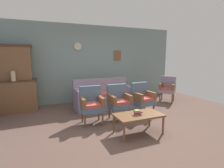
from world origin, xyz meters
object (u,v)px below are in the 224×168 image
object	(u,v)px
armchair_near_cabinet	(142,97)
wingback_chair_by_fireplace	(167,88)
armchair_row_middle	(92,103)
coffee_table	(138,116)
book_stack_on_table	(138,112)
vase_on_cabinet	(13,76)
side_cabinet	(17,96)
floral_couch	(103,97)
armchair_by_doorway	(119,100)

from	to	relation	value
armchair_near_cabinet	wingback_chair_by_fireplace	size ratio (longest dim) A/B	1.00
armchair_row_middle	coffee_table	distance (m)	1.21
armchair_near_cabinet	wingback_chair_by_fireplace	world-z (taller)	same
book_stack_on_table	coffee_table	bearing A→B (deg)	32.66
vase_on_cabinet	side_cabinet	bearing A→B (deg)	80.75
vase_on_cabinet	wingback_chair_by_fireplace	world-z (taller)	vase_on_cabinet
armchair_near_cabinet	book_stack_on_table	bearing A→B (deg)	-127.14
side_cabinet	wingback_chair_by_fireplace	size ratio (longest dim) A/B	1.28
side_cabinet	book_stack_on_table	bearing A→B (deg)	-47.80
armchair_near_cabinet	coffee_table	size ratio (longest dim) A/B	0.90
book_stack_on_table	vase_on_cabinet	bearing A→B (deg)	134.46
armchair_near_cabinet	wingback_chair_by_fireplace	bearing A→B (deg)	29.20
floral_couch	book_stack_on_table	size ratio (longest dim) A/B	11.05
side_cabinet	coffee_table	size ratio (longest dim) A/B	1.16
coffee_table	book_stack_on_table	distance (m)	0.10
floral_couch	armchair_row_middle	size ratio (longest dim) A/B	2.03
coffee_table	book_stack_on_table	size ratio (longest dim) A/B	6.06
floral_couch	coffee_table	xyz separation A→B (m)	(0.01, -2.08, 0.05)
wingback_chair_by_fireplace	book_stack_on_table	distance (m)	3.09
armchair_row_middle	book_stack_on_table	distance (m)	1.20
wingback_chair_by_fireplace	coffee_table	world-z (taller)	wingback_chair_by_fireplace
floral_couch	book_stack_on_table	bearing A→B (deg)	-90.53
vase_on_cabinet	coffee_table	distance (m)	3.65
armchair_row_middle	wingback_chair_by_fireplace	size ratio (longest dim) A/B	1.00
armchair_row_middle	armchair_near_cabinet	distance (m)	1.45
vase_on_cabinet	book_stack_on_table	bearing A→B (deg)	-45.54
armchair_by_doorway	armchair_near_cabinet	xyz separation A→B (m)	(0.73, 0.04, 0.00)
floral_couch	armchair_row_middle	xyz separation A→B (m)	(-0.73, -1.14, 0.17)
armchair_by_doorway	coffee_table	bearing A→B (deg)	-88.71
vase_on_cabinet	armchair_row_middle	size ratio (longest dim) A/B	0.32
side_cabinet	armchair_by_doorway	distance (m)	3.06
side_cabinet	armchair_near_cabinet	world-z (taller)	side_cabinet
side_cabinet	book_stack_on_table	distance (m)	3.68
armchair_row_middle	book_stack_on_table	world-z (taller)	armchair_row_middle
armchair_near_cabinet	armchair_by_doorway	bearing A→B (deg)	-177.07
armchair_row_middle	side_cabinet	bearing A→B (deg)	135.01
armchair_row_middle	armchair_by_doorway	world-z (taller)	same
armchair_near_cabinet	wingback_chair_by_fireplace	xyz separation A→B (m)	(1.68, 0.94, 0.00)
armchair_row_middle	armchair_by_doorway	size ratio (longest dim) A/B	1.00
armchair_row_middle	wingback_chair_by_fireplace	xyz separation A→B (m)	(3.13, 0.96, 0.00)
vase_on_cabinet	armchair_near_cabinet	distance (m)	3.65
side_cabinet	floral_couch	world-z (taller)	side_cabinet
armchair_near_cabinet	wingback_chair_by_fireplace	distance (m)	1.93
armchair_row_middle	floral_couch	bearing A→B (deg)	57.40
coffee_table	book_stack_on_table	xyz separation A→B (m)	(-0.03, -0.02, 0.09)
vase_on_cabinet	armchair_near_cabinet	size ratio (longest dim) A/B	0.32
side_cabinet	vase_on_cabinet	distance (m)	0.63
floral_couch	armchair_by_doorway	xyz separation A→B (m)	(-0.01, -1.16, 0.17)
vase_on_cabinet	coffee_table	size ratio (longest dim) A/B	0.29
coffee_table	floral_couch	bearing A→B (deg)	90.40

